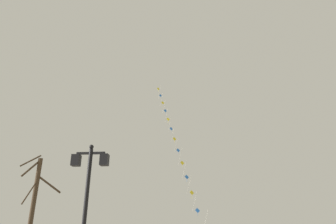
{
  "coord_description": "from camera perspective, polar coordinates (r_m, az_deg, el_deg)",
  "views": [
    {
      "loc": [
        0.55,
        -2.57,
        1.86
      ],
      "look_at": [
        -1.61,
        25.27,
        12.81
      ],
      "focal_mm": 31.29,
      "sensor_mm": 36.0,
      "label": 1
    }
  ],
  "objects": [
    {
      "name": "kite_train",
      "position": [
        34.05,
        1.3,
        -5.39
      ],
      "size": [
        6.07,
        14.41,
        21.37
      ],
      "color": "brown",
      "rests_on": "ground_plane"
    },
    {
      "name": "bare_tree",
      "position": [
        15.2,
        -24.86,
        -16.62
      ],
      "size": [
        1.87,
        1.21,
        5.09
      ],
      "color": "#423323",
      "rests_on": "ground_plane"
    },
    {
      "name": "twin_lantern_lamp_post",
      "position": [
        10.66,
        -15.36,
        -13.5
      ],
      "size": [
        1.3,
        0.28,
        4.6
      ],
      "color": "black",
      "rests_on": "ground_plane"
    }
  ]
}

